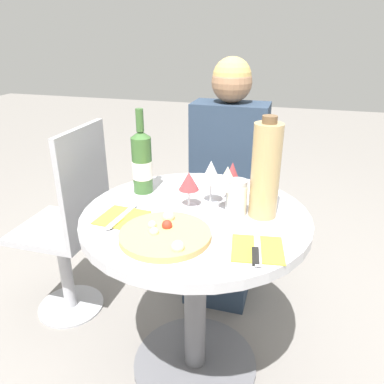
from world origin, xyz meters
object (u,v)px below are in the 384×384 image
dining_table (195,261)px  chair_empty_side (71,229)px  seated_diner (225,194)px  wine_bottle (142,162)px  pizza_large (165,234)px  tall_carafe (266,171)px  chair_behind_diner (229,197)px

dining_table → chair_empty_side: 0.67m
seated_diner → wine_bottle: size_ratio=3.68×
pizza_large → wine_bottle: wine_bottle is taller
tall_carafe → pizza_large: bearing=-138.5°
wine_bottle → tall_carafe: (0.47, -0.08, 0.04)m
wine_bottle → pizza_large: bearing=-56.9°
dining_table → tall_carafe: bearing=12.2°
chair_behind_diner → chair_empty_side: 0.85m
seated_diner → tall_carafe: (0.24, -0.54, 0.34)m
chair_empty_side → tall_carafe: 0.98m
seated_diner → wine_bottle: bearing=62.9°
chair_behind_diner → wine_bottle: (-0.24, -0.60, 0.38)m
chair_behind_diner → seated_diner: bearing=90.0°
dining_table → chair_empty_side: (-0.65, 0.18, -0.06)m
seated_diner → chair_empty_side: (-0.64, -0.42, -0.08)m
seated_diner → wine_bottle: 0.60m
dining_table → wine_bottle: (-0.25, 0.13, 0.32)m
pizza_large → wine_bottle: 0.39m
tall_carafe → chair_empty_side: bearing=171.7°
pizza_large → tall_carafe: 0.39m
chair_behind_diner → tall_carafe: size_ratio=2.75×
seated_diner → dining_table: bearing=91.1°
dining_table → tall_carafe: (0.22, 0.05, 0.36)m
dining_table → chair_behind_diner: (-0.01, 0.73, -0.06)m
dining_table → wine_bottle: bearing=153.0°
seated_diner → tall_carafe: bearing=113.4°
wine_bottle → tall_carafe: bearing=-9.4°
dining_table → tall_carafe: size_ratio=2.31×
dining_table → wine_bottle: 0.43m
chair_empty_side → wine_bottle: (0.40, -0.05, 0.38)m
dining_table → chair_empty_side: size_ratio=0.84×
dining_table → chair_behind_diner: size_ratio=0.84×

